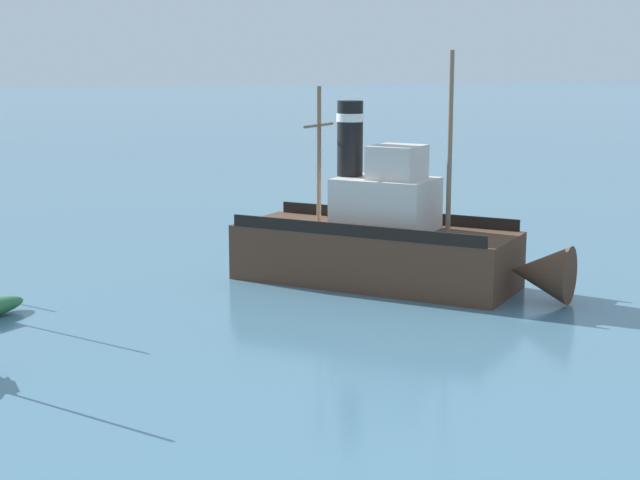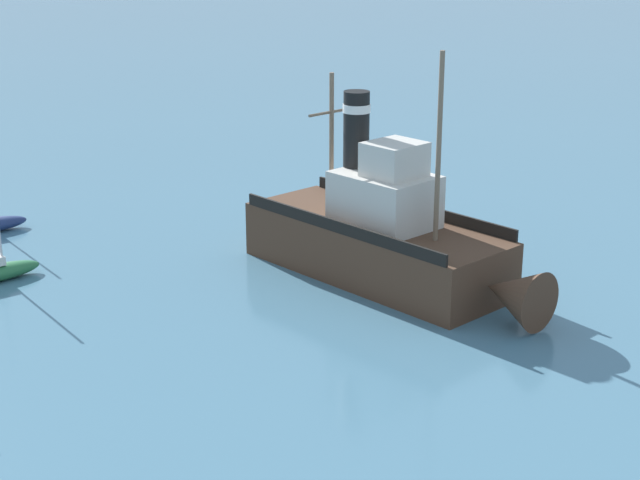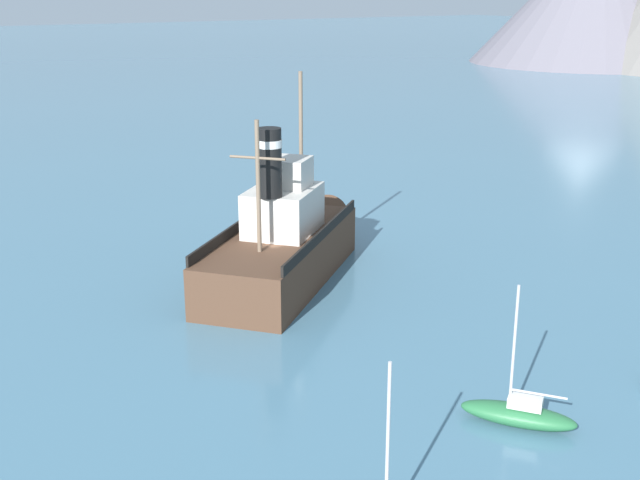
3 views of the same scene
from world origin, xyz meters
The scene contains 3 objects.
ground_plane centered at (0.00, 0.00, 0.00)m, with size 600.00×600.00×0.00m, color #477289.
old_tugboat centered at (-0.69, 0.57, 1.83)m, with size 11.77×13.25×9.90m.
sailboat_green centered at (15.76, -0.26, 0.43)m, with size 3.74×3.10×4.90m.
Camera 3 is at (31.81, -18.64, 13.83)m, focal length 45.00 mm.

